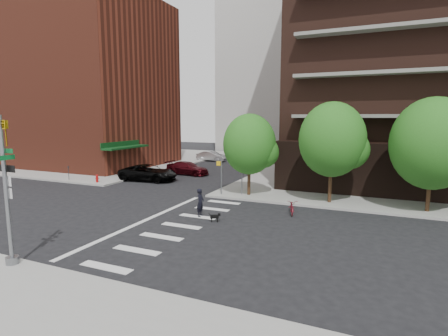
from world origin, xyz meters
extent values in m
plane|color=black|center=(0.00, 0.00, 0.00)|extent=(120.00, 120.00, 0.00)
cube|color=gray|center=(-24.50, 23.50, 0.07)|extent=(31.00, 33.00, 0.15)
cube|color=silver|center=(3.00, -6.00, 0.01)|extent=(2.40, 0.50, 0.01)
cube|color=silver|center=(3.00, -4.00, 0.01)|extent=(2.40, 0.50, 0.01)
cube|color=silver|center=(3.00, -2.00, 0.01)|extent=(2.40, 0.50, 0.01)
cube|color=silver|center=(3.00, 0.00, 0.01)|extent=(2.40, 0.50, 0.01)
cube|color=silver|center=(3.00, 2.00, 0.01)|extent=(2.40, 0.50, 0.01)
cube|color=silver|center=(3.00, 4.00, 0.01)|extent=(2.40, 0.50, 0.01)
cube|color=silver|center=(3.00, 6.00, 0.01)|extent=(2.40, 0.50, 0.01)
cube|color=silver|center=(0.50, 0.00, 0.01)|extent=(0.30, 13.00, 0.01)
cube|color=black|center=(18.00, 24.00, 2.15)|extent=(25.50, 25.50, 4.00)
cube|color=maroon|center=(-22.00, 18.00, 10.15)|extent=(20.00, 15.00, 20.00)
cube|color=#0C3814|center=(-11.30, 13.00, 2.95)|extent=(1.40, 6.00, 0.20)
cylinder|color=#301E11|center=(4.00, 8.50, 1.30)|extent=(0.24, 0.24, 2.30)
sphere|color=#235B19|center=(4.00, 8.50, 4.05)|extent=(4.00, 4.00, 4.00)
cylinder|color=#301E11|center=(10.00, 8.50, 1.45)|extent=(0.24, 0.24, 2.60)
sphere|color=#235B19|center=(10.00, 8.50, 4.55)|extent=(4.50, 4.50, 4.50)
cylinder|color=#301E11|center=(16.00, 8.50, 1.30)|extent=(0.24, 0.24, 2.30)
sphere|color=#235B19|center=(16.00, 8.50, 4.45)|extent=(5.00, 5.00, 5.00)
cylinder|color=slate|center=(-0.50, -7.50, 3.15)|extent=(0.16, 0.16, 6.00)
cylinder|color=slate|center=(-0.50, -7.50, 0.30)|extent=(0.50, 0.50, 0.30)
imported|color=gold|center=(-0.25, -7.50, 5.45)|extent=(0.16, 0.20, 1.00)
cube|color=#0A5926|center=(-0.50, -7.35, 4.75)|extent=(0.75, 0.02, 0.18)
cube|color=#0A5926|center=(-0.35, -7.50, 4.50)|extent=(0.02, 0.75, 0.18)
cube|color=black|center=(-0.50, -7.38, 4.05)|extent=(0.90, 0.02, 0.28)
cube|color=silver|center=(-0.50, -7.38, 3.55)|extent=(0.32, 0.02, 0.42)
cube|color=silver|center=(-0.50, -7.38, 3.05)|extent=(0.32, 0.02, 0.42)
cylinder|color=slate|center=(2.00, 7.80, 1.45)|extent=(0.10, 0.10, 2.60)
cube|color=gold|center=(1.80, 7.80, 2.55)|extent=(0.32, 0.25, 0.32)
cylinder|color=slate|center=(3.50, 8.30, 1.25)|extent=(0.08, 0.08, 2.20)
cube|color=gold|center=(3.50, 8.15, 2.15)|extent=(0.64, 0.02, 0.64)
cylinder|color=#A50C0C|center=(-10.50, 7.80, 0.45)|extent=(0.22, 0.22, 0.60)
sphere|color=#A50C0C|center=(-10.50, 7.80, 0.76)|extent=(0.24, 0.24, 0.24)
cylinder|color=black|center=(-14.00, 7.80, 0.70)|extent=(0.05, 0.05, 1.10)
cube|color=black|center=(-14.00, 7.80, 1.36)|extent=(0.10, 0.08, 0.22)
imported|color=black|center=(-7.16, 11.06, 0.78)|extent=(3.10, 5.85, 1.57)
imported|color=#440A11|center=(-5.50, 15.74, 0.69)|extent=(2.17, 4.86, 1.38)
imported|color=#A7AAAE|center=(-8.20, 27.36, 0.70)|extent=(1.74, 4.34, 1.40)
imported|color=maroon|center=(8.14, 4.96, 0.47)|extent=(1.08, 1.90, 0.94)
imported|color=black|center=(3.11, 2.12, 0.87)|extent=(0.67, 0.46, 1.75)
cube|color=black|center=(4.38, 1.44, 0.32)|extent=(0.52, 0.36, 0.20)
cube|color=black|center=(4.63, 1.55, 0.44)|extent=(0.18, 0.17, 0.15)
cylinder|color=black|center=(4.53, 1.48, 0.11)|extent=(0.05, 0.05, 0.22)
cylinder|color=black|center=(4.23, 1.39, 0.11)|extent=(0.05, 0.05, 0.22)
camera|label=1|loc=(12.78, -16.42, 6.04)|focal=28.00mm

